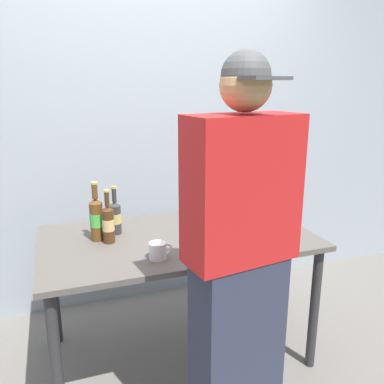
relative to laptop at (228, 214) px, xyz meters
The scene contains 9 objects.
ground_plane 0.91m from the laptop, 161.83° to the right, with size 8.00×8.00×0.00m, color slate.
desk 0.42m from the laptop, 161.83° to the right, with size 1.51×0.85×0.77m.
laptop is the anchor object (origin of this frame).
beer_bottle_green 0.70m from the laptop, behind, with size 0.07×0.07×0.28m.
beer_bottle_dark 0.81m from the laptop, behind, with size 0.07×0.07×0.33m.
beer_bottle_brown 0.76m from the laptop, behind, with size 0.06×0.06×0.30m.
person_figure 0.89m from the laptop, 111.69° to the right, with size 0.47×0.31×1.72m.
coffee_mug 0.67m from the laptop, 145.09° to the right, with size 0.12×0.09×0.08m.
back_wall 0.93m from the laptop, 117.98° to the left, with size 6.00×0.10×2.60m, color #99A3AD.
Camera 1 is at (-0.62, -2.03, 1.61)m, focal length 37.30 mm.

